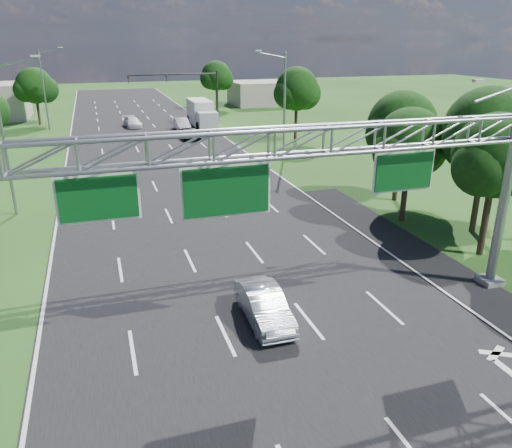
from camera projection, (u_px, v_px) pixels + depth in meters
name	position (u px, v px, depth m)	size (l,w,h in m)	color
ground	(186.00, 199.00, 36.85)	(220.00, 220.00, 0.00)	#224314
road	(186.00, 199.00, 36.85)	(18.00, 180.00, 0.02)	black
road_flare	(440.00, 270.00, 25.50)	(3.00, 30.00, 0.02)	black
sign_gantry	(273.00, 159.00, 18.48)	(23.50, 1.00, 9.56)	gray
traffic_signal	(192.00, 85.00, 68.43)	(12.21, 0.24, 7.00)	black
streetlight_l_near	(5.00, 131.00, 31.66)	(2.97, 0.22, 10.16)	gray
streetlight_l_far	(45.00, 85.00, 62.89)	(2.97, 0.22, 10.16)	gray
streetlight_r_mid	(283.00, 101.00, 47.08)	(2.97, 0.22, 10.16)	gray
tree_cluster_right	(461.00, 142.00, 29.60)	(9.91, 14.60, 8.68)	#2D2116
tree_verge_lc	(35.00, 87.00, 67.13)	(5.76, 4.80, 7.62)	#2D2116
tree_verge_rd	(297.00, 91.00, 55.60)	(5.76, 4.80, 8.28)	#2D2116
tree_verge_re	(217.00, 77.00, 81.95)	(5.76, 4.80, 7.84)	#2D2116
building_right	(266.00, 93.00, 89.45)	(12.00, 9.00, 4.00)	#A79F8C
silver_sedan	(264.00, 305.00, 20.67)	(1.50, 4.30, 1.42)	#B5BBC2
car_queue_a	(132.00, 122.00, 66.54)	(1.85, 4.54, 1.32)	white
car_queue_b	(190.00, 134.00, 58.59)	(2.06, 4.47, 1.24)	black
car_queue_d	(182.00, 124.00, 64.23)	(1.60, 4.57, 1.51)	silver
box_truck	(201.00, 114.00, 67.11)	(2.73, 8.90, 3.37)	silver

